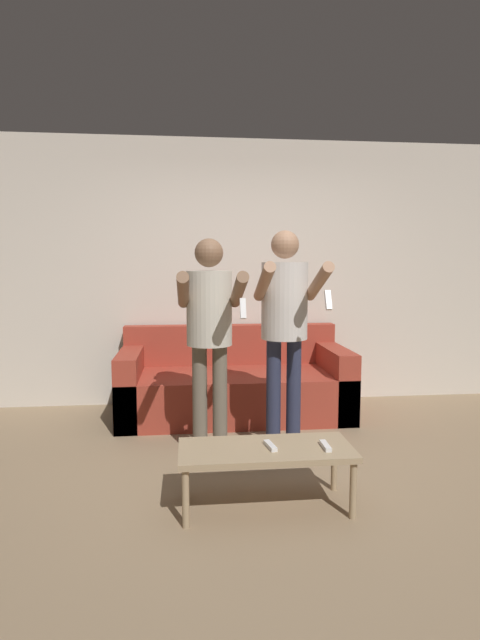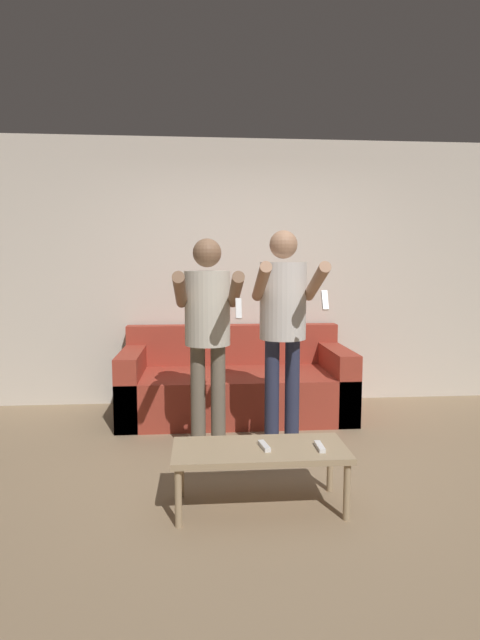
% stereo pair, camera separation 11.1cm
% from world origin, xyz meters
% --- Properties ---
extents(ground_plane, '(14.00, 14.00, 0.00)m').
position_xyz_m(ground_plane, '(0.00, 0.00, 0.00)').
color(ground_plane, '#937A5B').
extents(wall_back, '(6.40, 0.06, 2.70)m').
position_xyz_m(wall_back, '(0.00, 2.04, 1.35)').
color(wall_back, beige).
rests_on(wall_back, ground_plane).
extents(couch, '(2.14, 0.96, 0.83)m').
position_xyz_m(couch, '(-0.16, 1.53, 0.28)').
color(couch, '#9E3828').
rests_on(couch, ground_plane).
extents(person_standing_left, '(0.45, 0.74, 1.63)m').
position_xyz_m(person_standing_left, '(-0.44, 0.48, 1.02)').
color(person_standing_left, '#6B6051').
rests_on(person_standing_left, ground_plane).
extents(person_standing_right, '(0.46, 0.70, 1.69)m').
position_xyz_m(person_standing_right, '(0.12, 0.49, 1.07)').
color(person_standing_right, '#282D47').
rests_on(person_standing_right, ground_plane).
extents(coffee_table, '(1.02, 0.44, 0.37)m').
position_xyz_m(coffee_table, '(-0.15, -0.33, 0.33)').
color(coffee_table, tan).
rests_on(coffee_table, ground_plane).
extents(remote_near, '(0.04, 0.15, 0.02)m').
position_xyz_m(remote_near, '(0.19, -0.38, 0.38)').
color(remote_near, white).
rests_on(remote_near, coffee_table).
extents(remote_far, '(0.06, 0.15, 0.02)m').
position_xyz_m(remote_far, '(-0.13, -0.34, 0.38)').
color(remote_far, white).
rests_on(remote_far, coffee_table).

